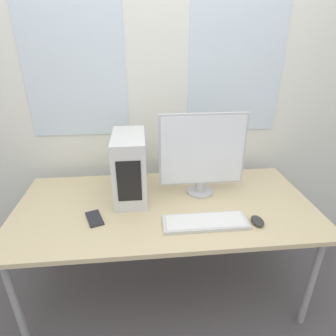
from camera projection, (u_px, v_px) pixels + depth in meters
The scene contains 7 objects.
wall_back at pixel (157, 83), 1.98m from camera, with size 8.00×0.07×2.70m.
desk at pixel (165, 210), 1.76m from camera, with size 1.83×0.88×0.70m.
pc_tower at pixel (130, 167), 1.75m from camera, with size 0.20×0.39×0.42m.
monitor_main at pixel (202, 153), 1.75m from camera, with size 0.54×0.17×0.54m.
keyboard at pixel (205, 222), 1.55m from camera, with size 0.47×0.16×0.02m.
mouse at pixel (257, 221), 1.56m from camera, with size 0.07×0.10×0.03m.
cell_phone at pixel (94, 218), 1.60m from camera, with size 0.13×0.17×0.01m.
Camera 1 is at (-0.13, -1.04, 1.65)m, focal length 30.00 mm.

